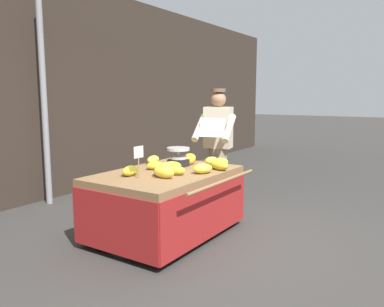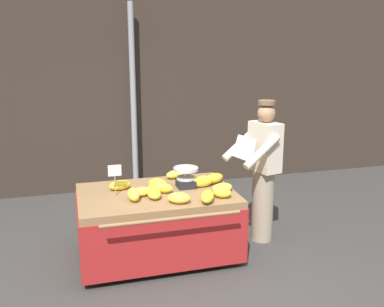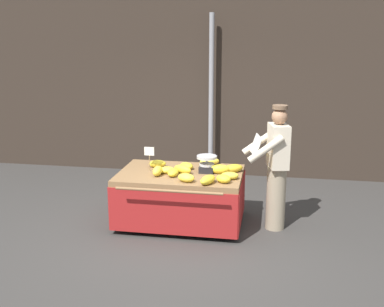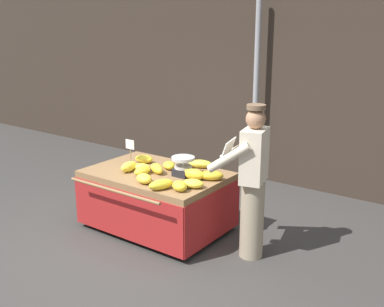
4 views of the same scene
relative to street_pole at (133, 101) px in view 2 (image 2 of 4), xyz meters
name	(u,v)px [view 2 (image 2 of 4)]	position (x,y,z in m)	size (l,w,h in m)	color
ground_plane	(178,277)	(-0.01, -2.85, -1.49)	(60.00, 60.00, 0.00)	#383533
back_wall	(130,85)	(-0.01, 0.33, 0.23)	(16.00, 0.24, 3.43)	#332821
street_pole	(133,101)	(0.00, 0.00, 0.00)	(0.09, 0.09, 2.97)	gray
banana_cart	(157,209)	(-0.11, -2.30, -0.93)	(1.72, 1.34, 0.75)	olive
weighing_scale	(186,177)	(0.25, -2.22, -0.62)	(0.28, 0.28, 0.23)	black
price_sign	(115,173)	(-0.55, -2.29, -0.49)	(0.14, 0.01, 0.34)	#997A51
banana_bunch_0	(120,185)	(-0.49, -2.10, -0.68)	(0.14, 0.25, 0.11)	yellow
banana_bunch_1	(176,174)	(0.23, -1.84, -0.68)	(0.14, 0.29, 0.10)	yellow
banana_bunch_2	(154,194)	(-0.17, -2.49, -0.68)	(0.14, 0.23, 0.10)	yellow
banana_bunch_3	(160,188)	(-0.07, -2.33, -0.68)	(0.12, 0.28, 0.12)	yellow
banana_bunch_4	(179,198)	(0.05, -2.70, -0.68)	(0.16, 0.23, 0.11)	yellow
banana_bunch_5	(207,197)	(0.34, -2.74, -0.68)	(0.13, 0.29, 0.11)	yellow
banana_bunch_6	(134,194)	(-0.39, -2.49, -0.67)	(0.12, 0.26, 0.13)	yellow
banana_bunch_7	(222,188)	(0.59, -2.49, -0.68)	(0.16, 0.24, 0.10)	yellow
banana_bunch_8	(222,193)	(0.53, -2.66, -0.68)	(0.16, 0.20, 0.11)	yellow
banana_bunch_9	(142,192)	(-0.29, -2.37, -0.69)	(0.15, 0.22, 0.09)	yellow
banana_bunch_10	(202,181)	(0.43, -2.26, -0.67)	(0.13, 0.27, 0.13)	yellow
banana_bunch_11	(214,178)	(0.61, -2.15, -0.68)	(0.16, 0.28, 0.11)	gold
banana_bunch_12	(158,183)	(-0.06, -2.11, -0.69)	(0.15, 0.22, 0.09)	yellow
vendor_person	(263,171)	(1.19, -2.24, -0.61)	(0.66, 0.61, 1.71)	gray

